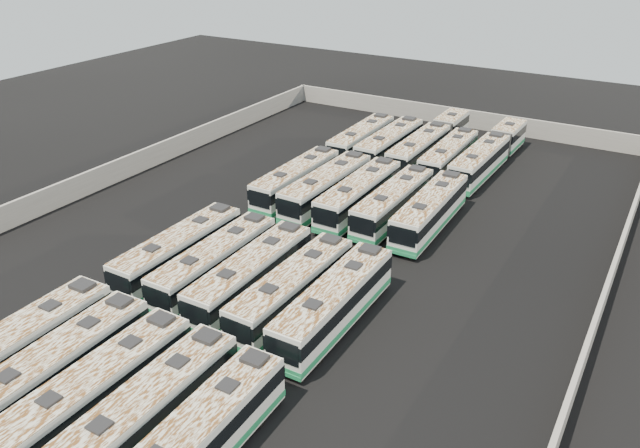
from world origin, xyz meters
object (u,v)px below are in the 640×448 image
at_px(bus_front_left, 56,369).
at_px(bus_back_center, 430,142).
at_px(bus_front_far_right, 197,441).
at_px(bus_back_far_left, 361,140).
at_px(bus_midfront_left, 215,262).
at_px(bus_front_right, 145,414).
at_px(bus_midfront_far_right, 334,304).
at_px(bus_back_far_right, 489,153).
at_px(bus_midfront_right, 292,289).
at_px(bus_front_center, 97,391).
at_px(bus_back_left, 389,144).
at_px(bus_midback_left, 326,187).
at_px(bus_midback_far_left, 296,180).
at_px(bus_midfront_center, 251,275).
at_px(bus_midfront_far_left, 179,251).
at_px(bus_midback_right, 393,203).
at_px(bus_midback_far_right, 430,211).
at_px(bus_midback_center, 359,195).
at_px(bus_back_right, 448,157).
at_px(bus_front_far_left, 16,351).

relative_size(bus_front_left, bus_back_center, 0.66).
distance_m(bus_front_far_right, bus_back_far_left, 44.12).
relative_size(bus_midfront_left, bus_back_center, 0.64).
distance_m(bus_front_right, bus_midfront_far_right, 13.49).
bearing_deg(bus_back_far_right, bus_midfront_right, -94.57).
bearing_deg(bus_midfront_far_right, bus_back_far_left, 113.77).
xyz_separation_m(bus_front_center, bus_back_left, (-3.26, 42.35, 0.03)).
bearing_deg(bus_midback_left, bus_midback_far_left, 177.85).
bearing_deg(bus_midfront_center, bus_midfront_far_left, 178.19).
xyz_separation_m(bus_midback_right, bus_midback_far_right, (3.29, 0.03, 0.03)).
relative_size(bus_front_center, bus_midback_center, 0.99).
bearing_deg(bus_midback_center, bus_front_right, -83.79).
xyz_separation_m(bus_midfront_left, bus_back_right, (6.60, 28.69, -0.02)).
relative_size(bus_front_center, bus_midback_far_left, 1.01).
relative_size(bus_front_center, bus_back_far_right, 0.66).
xyz_separation_m(bus_front_far_left, bus_back_far_right, (13.04, 45.38, -0.08)).
bearing_deg(bus_front_far_right, bus_back_left, 101.99).
relative_size(bus_back_left, bus_back_center, 0.66).
height_order(bus_front_left, bus_midback_left, bus_midback_left).
relative_size(bus_front_left, bus_midback_center, 0.99).
distance_m(bus_midback_far_left, bus_midback_left, 3.33).
bearing_deg(bus_midback_right, bus_midfront_right, -89.29).
relative_size(bus_front_far_left, bus_midfront_far_right, 1.02).
height_order(bus_front_center, bus_midback_far_left, bus_front_center).
height_order(bus_front_far_right, bus_midback_center, bus_midback_center).
distance_m(bus_front_far_right, bus_midfront_center, 14.84).
xyz_separation_m(bus_back_far_left, bus_back_right, (9.89, -0.04, -0.02)).
height_order(bus_front_center, bus_back_center, bus_front_center).
distance_m(bus_midfront_right, bus_back_right, 28.86).
bearing_deg(bus_midback_left, bus_midfront_far_right, -57.31).
bearing_deg(bus_midback_far_right, bus_midfront_center, -113.89).
xyz_separation_m(bus_front_right, bus_midback_far_left, (-9.82, 29.00, -0.02)).
relative_size(bus_front_far_right, bus_midfront_center, 0.98).
bearing_deg(bus_front_left, bus_midfront_left, 88.48).
relative_size(bus_front_right, bus_midback_center, 0.99).
bearing_deg(bus_midfront_center, bus_front_far_left, -116.59).
bearing_deg(bus_midfront_center, bus_front_center, -90.89).
bearing_deg(bus_midback_left, bus_midback_right, 2.60).
bearing_deg(bus_back_right, bus_front_center, -95.59).
bearing_deg(bus_front_center, bus_midfront_far_left, 116.28).
bearing_deg(bus_midback_far_left, bus_back_right, 52.88).
distance_m(bus_midfront_right, bus_midback_left, 16.94).
bearing_deg(bus_midback_left, bus_front_center, -82.76).
bearing_deg(bus_midback_left, bus_back_left, 91.36).
bearing_deg(bus_midback_left, bus_midfront_center, -77.58).
xyz_separation_m(bus_front_center, bus_midfront_far_left, (-6.56, 13.41, -0.01)).
height_order(bus_midback_center, bus_back_far_left, bus_midback_center).
bearing_deg(bus_back_right, bus_back_center, 134.06).
height_order(bus_midback_far_right, bus_back_far_left, bus_midback_far_right).
xyz_separation_m(bus_front_far_left, bus_back_right, (9.81, 42.18, -0.08)).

